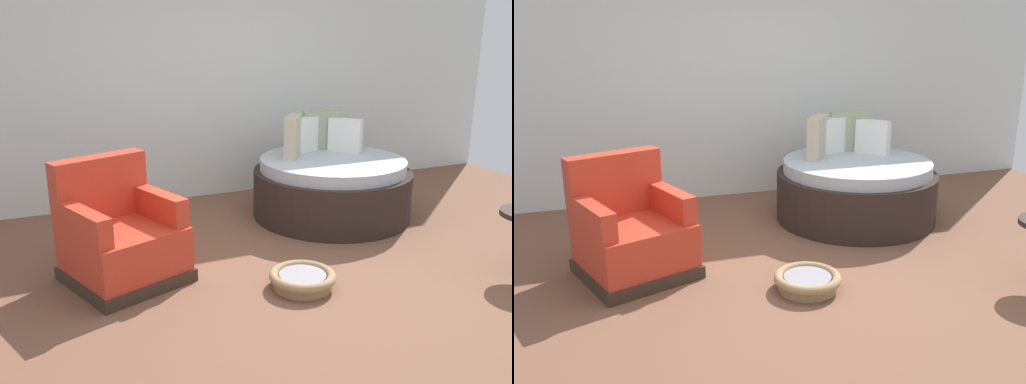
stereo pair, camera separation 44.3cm
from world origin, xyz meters
TOP-DOWN VIEW (x-y plane):
  - ground_plane at (0.00, 0.00)m, footprint 8.00×8.00m
  - back_wall at (0.00, 2.54)m, footprint 8.00×0.12m
  - round_daybed at (0.96, 1.28)m, footprint 1.62×1.62m
  - red_armchair at (-1.32, 0.61)m, footprint 1.02×1.02m
  - pet_basket at (-0.10, -0.11)m, footprint 0.51×0.51m

SIDE VIEW (x-z plane):
  - ground_plane at x=0.00m, z-range -0.02..0.00m
  - pet_basket at x=-0.10m, z-range 0.01..0.14m
  - round_daybed at x=0.96m, z-range -0.20..0.84m
  - red_armchair at x=-1.32m, z-range -0.14..0.80m
  - back_wall at x=0.00m, z-range 0.00..2.97m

